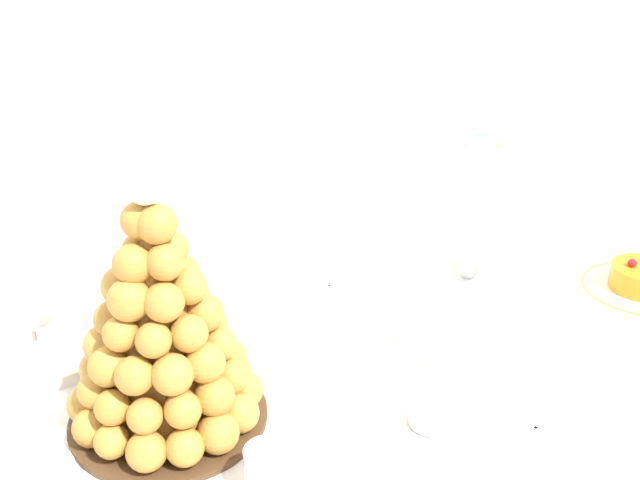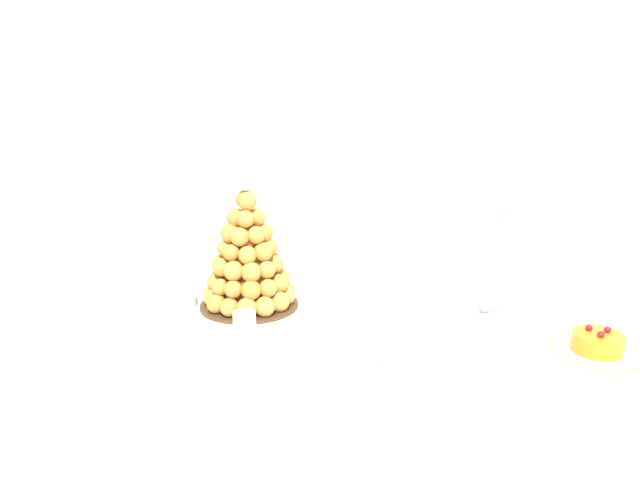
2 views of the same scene
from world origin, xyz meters
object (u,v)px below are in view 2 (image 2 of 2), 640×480
(serving_tray, at_px, (257,319))
(creme_brulee_ramekin, at_px, (179,301))
(macaron_goblet, at_px, (488,254))
(dessert_cup_centre, at_px, (346,333))
(dessert_cup_left, at_px, (145,320))
(fruit_tart_plate, at_px, (597,347))
(wine_glass, at_px, (229,242))
(dessert_cup_mid_left, at_px, (245,324))
(croquembouche, at_px, (248,258))

(serving_tray, xyz_separation_m, creme_brulee_ramekin, (-0.20, 0.04, 0.02))
(macaron_goblet, bearing_deg, dessert_cup_centre, -140.93)
(serving_tray, height_order, dessert_cup_left, dessert_cup_left)
(creme_brulee_ramekin, distance_m, fruit_tart_plate, 0.93)
(wine_glass, bearing_deg, dessert_cup_mid_left, -67.33)
(wine_glass, bearing_deg, fruit_tart_plate, -19.04)
(wine_glass, bearing_deg, croquembouche, -58.89)
(serving_tray, xyz_separation_m, dessert_cup_centre, (0.22, -0.12, 0.03))
(croquembouche, height_order, fruit_tart_plate, croquembouche)
(wine_glass, bearing_deg, dessert_cup_centre, -44.65)
(dessert_cup_left, bearing_deg, fruit_tart_plate, 2.68)
(creme_brulee_ramekin, relative_size, fruit_tart_plate, 0.47)
(macaron_goblet, height_order, fruit_tart_plate, macaron_goblet)
(fruit_tart_plate, height_order, wine_glass, wine_glass)
(dessert_cup_left, bearing_deg, serving_tray, 24.61)
(macaron_goblet, relative_size, wine_glass, 1.53)
(dessert_cup_mid_left, bearing_deg, creme_brulee_ramekin, 145.88)
(dessert_cup_centre, bearing_deg, croquembouche, 144.19)
(serving_tray, height_order, dessert_cup_mid_left, dessert_cup_mid_left)
(dessert_cup_left, xyz_separation_m, dessert_cup_centre, (0.44, -0.01, 0.01))
(croquembouche, xyz_separation_m, macaron_goblet, (0.56, 0.06, 0.02))
(dessert_cup_mid_left, bearing_deg, croquembouche, 102.90)
(dessert_cup_mid_left, distance_m, creme_brulee_ramekin, 0.25)
(creme_brulee_ramekin, distance_m, wine_glass, 0.23)
(dessert_cup_mid_left, bearing_deg, dessert_cup_centre, -4.91)
(dessert_cup_centre, bearing_deg, dessert_cup_mid_left, 175.09)
(dessert_cup_left, xyz_separation_m, fruit_tart_plate, (0.95, 0.04, -0.01))
(dessert_cup_centre, distance_m, macaron_goblet, 0.41)
(serving_tray, relative_size, croquembouche, 1.89)
(fruit_tart_plate, bearing_deg, croquembouche, 170.45)
(macaron_goblet, bearing_deg, creme_brulee_ramekin, -173.15)
(dessert_cup_centre, relative_size, fruit_tart_plate, 0.32)
(serving_tray, distance_m, wine_glass, 0.30)
(dessert_cup_left, xyz_separation_m, dessert_cup_mid_left, (0.22, 0.00, 0.00))
(dessert_cup_mid_left, relative_size, dessert_cup_centre, 0.88)
(dessert_cup_mid_left, relative_size, creme_brulee_ramekin, 0.59)
(macaron_goblet, distance_m, fruit_tart_plate, 0.30)
(croquembouche, xyz_separation_m, fruit_tart_plate, (0.76, -0.13, -0.12))
(serving_tray, xyz_separation_m, dessert_cup_mid_left, (0.00, -0.10, 0.03))
(dessert_cup_left, distance_m, creme_brulee_ramekin, 0.15)
(fruit_tart_plate, bearing_deg, dessert_cup_centre, -173.40)
(serving_tray, relative_size, creme_brulee_ramekin, 6.94)
(fruit_tart_plate, bearing_deg, dessert_cup_mid_left, -176.88)
(serving_tray, xyz_separation_m, fruit_tart_plate, (0.72, -0.06, 0.01))
(dessert_cup_left, relative_size, wine_glass, 0.39)
(wine_glass, bearing_deg, dessert_cup_left, -103.81)
(croquembouche, bearing_deg, dessert_cup_centre, -35.81)
(serving_tray, relative_size, dessert_cup_centre, 10.22)
(dessert_cup_left, bearing_deg, creme_brulee_ramekin, 82.45)
(croquembouche, height_order, creme_brulee_ramekin, croquembouche)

